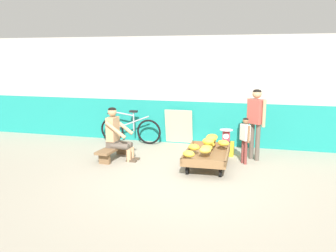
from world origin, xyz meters
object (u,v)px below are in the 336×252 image
(sign_board, at_px, (179,127))
(bicycle_near_left, at_px, (130,129))
(low_bench, at_px, (113,150))
(shopping_bag, at_px, (221,155))
(customer_adult, at_px, (256,116))
(banana_cart, at_px, (207,156))
(weighing_scale, at_px, (226,136))
(vendor_seated, at_px, (117,134))
(plastic_crate, at_px, (226,149))
(customer_child, at_px, (245,136))

(sign_board, bearing_deg, bicycle_near_left, -169.78)
(low_bench, relative_size, shopping_bag, 4.68)
(shopping_bag, bearing_deg, customer_adult, 19.42)
(low_bench, bearing_deg, sign_board, 57.14)
(banana_cart, distance_m, low_bench, 2.07)
(weighing_scale, xyz_separation_m, customer_adult, (0.63, -0.20, 0.50))
(weighing_scale, xyz_separation_m, bicycle_near_left, (-2.51, 0.52, -0.10))
(banana_cart, relative_size, vendor_seated, 1.28)
(banana_cart, height_order, bicycle_near_left, bicycle_near_left)
(bicycle_near_left, bearing_deg, low_bench, -83.66)
(vendor_seated, height_order, customer_adult, customer_adult)
(vendor_seated, relative_size, customer_adult, 0.75)
(banana_cart, bearing_deg, customer_adult, 41.43)
(bicycle_near_left, height_order, sign_board, sign_board)
(plastic_crate, height_order, customer_adult, customer_adult)
(plastic_crate, bearing_deg, low_bench, -158.44)
(vendor_seated, bearing_deg, plastic_crate, 22.40)
(plastic_crate, bearing_deg, customer_adult, -17.45)
(low_bench, relative_size, customer_adult, 0.73)
(vendor_seated, relative_size, weighing_scale, 3.80)
(low_bench, distance_m, customer_child, 2.84)
(bicycle_near_left, height_order, shopping_bag, bicycle_near_left)
(weighing_scale, bearing_deg, customer_child, -52.13)
(plastic_crate, relative_size, weighing_scale, 1.20)
(plastic_crate, bearing_deg, banana_cart, -105.58)
(weighing_scale, height_order, bicycle_near_left, bicycle_near_left)
(vendor_seated, bearing_deg, customer_child, 7.93)
(weighing_scale, height_order, customer_adult, customer_adult)
(low_bench, distance_m, customer_adult, 3.16)
(sign_board, distance_m, shopping_bag, 1.72)
(banana_cart, relative_size, shopping_bag, 6.10)
(customer_child, bearing_deg, plastic_crate, 127.81)
(low_bench, relative_size, customer_child, 1.15)
(shopping_bag, bearing_deg, low_bench, -167.97)
(banana_cart, xyz_separation_m, sign_board, (-0.99, 1.74, 0.20))
(banana_cart, relative_size, customer_adult, 0.96)
(weighing_scale, height_order, customer_child, customer_child)
(vendor_seated, height_order, sign_board, vendor_seated)
(banana_cart, bearing_deg, shopping_bag, 68.54)
(low_bench, bearing_deg, customer_child, 7.61)
(low_bench, bearing_deg, banana_cart, -1.94)
(low_bench, distance_m, shopping_bag, 2.35)
(bicycle_near_left, xyz_separation_m, shopping_bag, (2.45, -0.96, -0.23))
(sign_board, xyz_separation_m, shopping_bag, (1.21, -1.18, -0.32))
(weighing_scale, xyz_separation_m, sign_board, (-1.27, 0.74, -0.01))
(low_bench, height_order, customer_adult, customer_adult)
(weighing_scale, relative_size, sign_board, 0.34)
(customer_adult, distance_m, customer_child, 0.54)
(shopping_bag, bearing_deg, sign_board, 135.68)
(banana_cart, bearing_deg, sign_board, 119.66)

